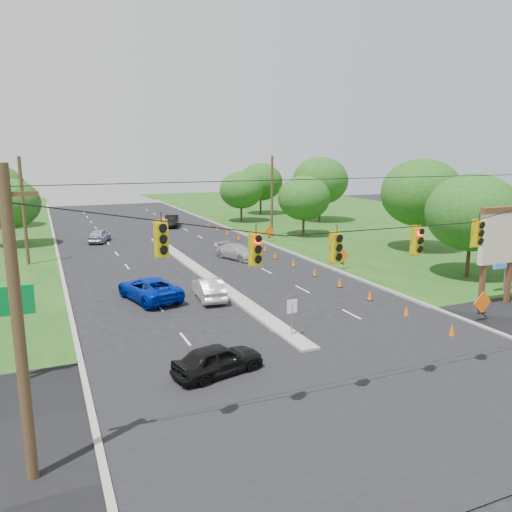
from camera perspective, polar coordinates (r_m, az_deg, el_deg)
name	(u,v)px	position (r m, az deg, el deg)	size (l,w,h in m)	color
ground	(361,388)	(21.06, 11.87, -14.60)	(160.00, 160.00, 0.00)	black
grass_right	(495,248)	(55.00, 25.63, 0.83)	(40.00, 160.00, 0.06)	#1E4714
cross_street	(361,388)	(21.06, 11.87, -14.60)	(160.00, 14.00, 0.02)	black
curb_left	(59,263)	(46.22, -21.56, -0.70)	(0.25, 110.00, 0.16)	gray
curb_right	(271,246)	(50.87, 1.75, 1.19)	(0.25, 110.00, 0.16)	gray
median	(203,274)	(39.07, -6.09, -2.08)	(1.00, 34.00, 0.18)	gray
median_sign	(292,311)	(25.26, 4.14, -6.28)	(0.55, 0.06, 2.05)	gray
signal_span	(381,273)	(18.60, 14.15, -1.94)	(25.60, 0.32, 9.00)	#422D1C
utility_pole_far_left	(24,212)	(45.55, -25.01, 4.60)	(0.28, 0.28, 9.00)	#422D1C
utility_pole_far_right	(272,197)	(55.78, 1.83, 6.78)	(0.28, 0.28, 9.00)	#422D1C
pylon_sign	(501,241)	(33.74, 26.16, 1.54)	(5.90, 2.30, 6.12)	#59331E
cone_0	(452,330)	(27.73, 21.48, -7.86)	(0.32, 0.32, 0.70)	#D95D0F
cone_1	(406,311)	(30.15, 16.81, -5.99)	(0.32, 0.32, 0.70)	#D95D0F
cone_2	(370,295)	(32.77, 12.88, -4.37)	(0.32, 0.32, 0.70)	#D95D0F
cone_3	(340,282)	(35.54, 9.56, -2.98)	(0.32, 0.32, 0.70)	#D95D0F
cone_4	(315,272)	(38.43, 6.73, -1.79)	(0.32, 0.32, 0.70)	#D95D0F
cone_5	(294,263)	(41.41, 4.31, -0.77)	(0.32, 0.32, 0.70)	#D95D0F
cone_6	(275,255)	(44.47, 2.22, 0.12)	(0.32, 0.32, 0.70)	#D95D0F
cone_7	(265,248)	(47.83, 1.06, 0.95)	(0.32, 0.32, 0.70)	#D95D0F
cone_8	(251,242)	(50.99, -0.57, 1.62)	(0.32, 0.32, 0.70)	#D95D0F
cone_9	(239,237)	(54.18, -2.01, 2.21)	(0.32, 0.32, 0.70)	#D95D0F
cone_10	(227,232)	(57.42, -3.28, 2.73)	(0.32, 0.32, 0.70)	#D95D0F
cone_11	(217,228)	(60.68, -4.43, 3.20)	(0.32, 0.32, 0.70)	#D95D0F
cone_12	(208,224)	(63.96, -5.45, 3.61)	(0.32, 0.32, 0.70)	#D95D0F
work_sign_0	(482,304)	(30.35, 24.46, -4.98)	(1.27, 0.58, 1.37)	black
work_sign_1	(342,257)	(40.70, 9.84, -0.06)	(1.27, 0.58, 1.37)	black
work_sign_2	(269,232)	(52.77, 1.52, 2.77)	(1.27, 0.58, 1.37)	black
tree_5	(10,204)	(55.57, -26.33, 5.39)	(5.88, 5.88, 6.86)	black
tree_7	(472,212)	(40.17, 23.47, 4.58)	(6.72, 6.72, 7.84)	black
tree_8	(421,193)	(50.04, 18.36, 6.88)	(7.56, 7.56, 8.82)	black
tree_9	(304,198)	(56.49, 5.50, 6.62)	(5.88, 5.88, 6.86)	black
tree_10	(320,181)	(69.03, 7.36, 8.52)	(7.56, 7.56, 8.82)	black
tree_11	(261,182)	(77.00, 0.54, 8.46)	(6.72, 6.72, 7.84)	black
tree_12	(241,190)	(68.28, -1.71, 7.53)	(5.88, 5.88, 6.86)	black
black_sedan	(218,360)	(21.57, -4.35, -11.72)	(1.61, 4.00, 1.36)	black
white_sedan	(209,289)	(32.27, -5.40, -3.74)	(1.47, 4.21, 1.39)	#B9ADAB
blue_pickup	(149,288)	(32.68, -12.12, -3.64)	(2.51, 5.45, 1.51)	#0020A9
silver_car_far	(237,252)	(44.39, -2.17, 0.51)	(1.84, 4.53, 1.32)	#A2A2A4
silver_car_oncoming	(99,236)	(55.30, -17.48, 2.24)	(1.66, 4.12, 1.41)	#9891B2
dark_car_receding	(172,221)	(64.82, -9.59, 3.97)	(1.60, 4.59, 1.51)	black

